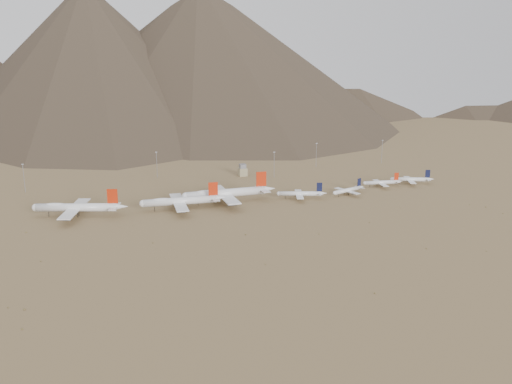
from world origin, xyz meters
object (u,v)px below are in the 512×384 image
object	(u,v)px
widebody_east	(226,193)
widebody_centre	(181,201)
narrowbody_a	(301,194)
narrowbody_b	(348,190)
widebody_west	(77,207)
control_tower	(243,171)

from	to	relation	value
widebody_east	widebody_centre	bearing A→B (deg)	-168.93
narrowbody_a	widebody_centre	bearing A→B (deg)	-161.96
widebody_east	narrowbody_a	world-z (taller)	widebody_east
widebody_centre	narrowbody_b	world-z (taller)	widebody_centre
widebody_east	widebody_west	bearing A→B (deg)	-179.38
widebody_centre	widebody_east	xyz separation A→B (m)	(39.67, 8.27, 1.14)
narrowbody_a	narrowbody_b	xyz separation A→B (m)	(44.43, 0.40, -0.53)
widebody_east	control_tower	size ratio (longest dim) A/B	6.72
widebody_west	widebody_east	world-z (taller)	widebody_east
widebody_centre	widebody_east	bearing A→B (deg)	15.24
narrowbody_a	widebody_east	bearing A→B (deg)	-169.34
widebody_east	control_tower	world-z (taller)	widebody_east
widebody_west	widebody_east	bearing A→B (deg)	18.27
narrowbody_a	narrowbody_b	world-z (taller)	narrowbody_a
widebody_west	narrowbody_a	world-z (taller)	widebody_west
widebody_centre	control_tower	bearing A→B (deg)	53.84
widebody_centre	narrowbody_a	bearing A→B (deg)	3.55
widebody_west	control_tower	world-z (taller)	widebody_west
widebody_west	widebody_centre	xyz separation A→B (m)	(78.55, -5.52, -0.33)
widebody_centre	widebody_east	size ratio (longest dim) A/B	0.86
widebody_east	narrowbody_a	bearing A→B (deg)	-8.01
widebody_centre	narrowbody_a	size ratio (longest dim) A/B	1.68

